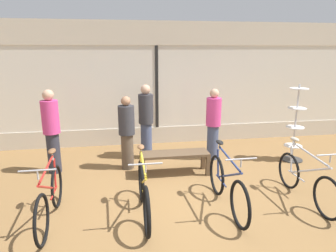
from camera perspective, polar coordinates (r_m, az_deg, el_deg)
ground_plane at (r=5.25m, az=2.63°, el=-14.11°), size 24.00×24.00×0.00m
shop_back_wall at (r=7.94m, az=-2.19°, el=8.16°), size 12.00×0.08×3.20m
bicycle_far_left at (r=4.82m, az=-21.56°, el=-12.67°), size 0.46×1.70×1.03m
bicycle_left at (r=4.68m, az=-4.66°, el=-12.50°), size 0.46×1.70×1.04m
bicycle_right at (r=4.96m, az=11.16°, el=-11.10°), size 0.46×1.76×1.04m
bicycle_far_right at (r=5.60m, az=24.76°, el=-9.30°), size 0.46×1.74×1.02m
accessory_rack at (r=7.38m, az=22.98°, el=-0.70°), size 0.48×0.48×1.77m
display_bench at (r=6.13m, az=1.22°, el=-5.83°), size 1.40×0.44×0.47m
customer_near_rack at (r=6.35m, az=-7.86°, el=-1.08°), size 0.46×0.46×1.57m
customer_by_window at (r=6.51m, az=-21.31°, el=-0.70°), size 0.35×0.35×1.74m
customer_mid_floor at (r=6.93m, az=-4.22°, el=1.33°), size 0.35×0.49×1.74m
customer_near_bench at (r=6.93m, az=8.62°, el=0.59°), size 0.48×0.48×1.65m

